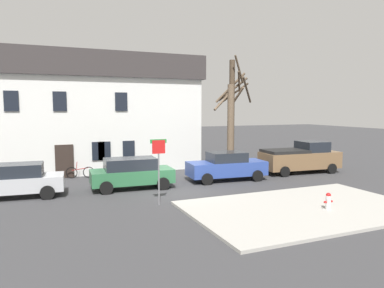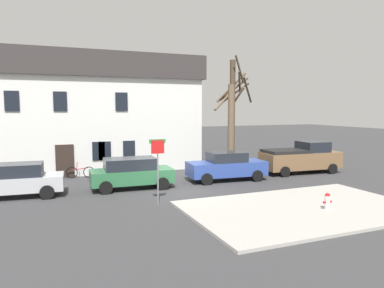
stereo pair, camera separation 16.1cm
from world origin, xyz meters
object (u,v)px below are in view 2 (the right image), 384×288
(pickup_truck_brown, at_px, (301,158))
(fire_hydrant, at_px, (327,201))
(car_silver_wagon, at_px, (13,180))
(tree_bare_near, at_px, (231,121))
(car_green_wagon, at_px, (131,173))
(street_sign_pole, at_px, (158,159))
(bicycle_leaning, at_px, (80,172))
(car_blue_sedan, at_px, (227,166))
(tree_bare_mid, at_px, (233,110))
(building_main, at_px, (99,112))

(pickup_truck_brown, distance_m, fire_hydrant, 9.48)
(car_silver_wagon, bearing_deg, tree_bare_near, 15.90)
(car_silver_wagon, height_order, car_green_wagon, car_green_wagon)
(tree_bare_near, height_order, street_sign_pole, tree_bare_near)
(pickup_truck_brown, relative_size, street_sign_pole, 1.83)
(tree_bare_near, xyz_separation_m, bicycle_leaning, (-10.79, -0.17, -3.08))
(car_silver_wagon, relative_size, car_blue_sedan, 0.98)
(car_silver_wagon, distance_m, bicycle_leaning, 5.29)
(car_silver_wagon, bearing_deg, tree_bare_mid, 16.53)
(fire_hydrant, bearing_deg, car_blue_sedan, 95.79)
(tree_bare_mid, relative_size, car_blue_sedan, 1.68)
(building_main, distance_m, tree_bare_near, 10.03)
(car_silver_wagon, height_order, street_sign_pole, street_sign_pole)
(street_sign_pole, bearing_deg, car_blue_sedan, 34.60)
(tree_bare_mid, relative_size, street_sign_pole, 2.72)
(building_main, distance_m, street_sign_pole, 12.87)
(car_green_wagon, bearing_deg, tree_bare_mid, 27.53)
(car_green_wagon, distance_m, pickup_truck_brown, 11.74)
(tree_bare_mid, xyz_separation_m, pickup_truck_brown, (2.92, -4.23, -3.21))
(fire_hydrant, distance_m, street_sign_pole, 7.51)
(tree_bare_near, xyz_separation_m, car_blue_sedan, (-2.64, -4.33, -2.58))
(building_main, xyz_separation_m, bicycle_leaning, (-1.89, -4.74, -3.73))
(car_blue_sedan, bearing_deg, tree_bare_mid, 57.19)
(fire_hydrant, distance_m, bicycle_leaning, 14.76)
(bicycle_leaning, bearing_deg, car_silver_wagon, -132.10)
(tree_bare_mid, height_order, fire_hydrant, tree_bare_mid)
(street_sign_pole, bearing_deg, pickup_truck_brown, 20.08)
(car_silver_wagon, distance_m, pickup_truck_brown, 17.56)
(building_main, xyz_separation_m, street_sign_pole, (0.76, -12.69, -2.01))
(building_main, xyz_separation_m, tree_bare_mid, (9.23, -4.30, 0.13))
(tree_bare_mid, relative_size, bicycle_leaning, 4.79)
(car_green_wagon, bearing_deg, building_main, 92.64)
(tree_bare_near, relative_size, car_green_wagon, 1.57)
(tree_bare_near, height_order, car_blue_sedan, tree_bare_near)
(tree_bare_mid, bearing_deg, tree_bare_near, -140.55)
(car_silver_wagon, bearing_deg, fire_hydrant, -32.24)
(car_silver_wagon, bearing_deg, pickup_truck_brown, 0.38)
(tree_bare_mid, bearing_deg, street_sign_pole, -135.25)
(building_main, relative_size, fire_hydrant, 19.65)
(building_main, height_order, street_sign_pole, building_main)
(car_green_wagon, distance_m, bicycle_leaning, 4.78)
(tree_bare_near, relative_size, bicycle_leaning, 4.14)
(pickup_truck_brown, bearing_deg, fire_hydrant, -122.65)
(car_blue_sedan, bearing_deg, car_silver_wagon, 178.78)
(tree_bare_near, height_order, pickup_truck_brown, tree_bare_near)
(tree_bare_near, xyz_separation_m, tree_bare_mid, (0.32, 0.27, 0.78))
(tree_bare_near, relative_size, street_sign_pole, 2.35)
(building_main, height_order, tree_bare_near, building_main)
(fire_hydrant, bearing_deg, pickup_truck_brown, 57.35)
(car_blue_sedan, xyz_separation_m, pickup_truck_brown, (5.88, 0.36, 0.15))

